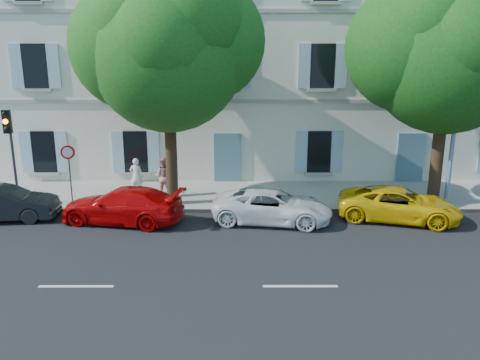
{
  "coord_description": "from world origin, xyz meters",
  "views": [
    {
      "loc": [
        -1.63,
        -15.39,
        5.87
      ],
      "look_at": [
        -1.61,
        2.0,
        1.4
      ],
      "focal_mm": 35.0,
      "sensor_mm": 36.0,
      "label": 1
    }
  ],
  "objects_px": {
    "car_red_coupe": "(122,205)",
    "tree_right": "(448,57)",
    "tree_left": "(168,55)",
    "car_yellow_supercar": "(399,204)",
    "car_dark_sedan": "(3,204)",
    "street_lamp": "(461,87)",
    "car_white_coupe": "(272,206)",
    "pedestrian_a": "(136,176)",
    "traffic_light": "(9,137)",
    "road_sign": "(69,162)",
    "pedestrian_b": "(164,176)"
  },
  "relations": [
    {
      "from": "tree_right",
      "to": "street_lamp",
      "type": "relative_size",
      "value": 1.09
    },
    {
      "from": "car_dark_sedan",
      "to": "car_white_coupe",
      "type": "bearing_deg",
      "value": -97.12
    },
    {
      "from": "car_yellow_supercar",
      "to": "tree_left",
      "type": "height_order",
      "value": "tree_left"
    },
    {
      "from": "pedestrian_b",
      "to": "car_white_coupe",
      "type": "bearing_deg",
      "value": 156.58
    },
    {
      "from": "car_dark_sedan",
      "to": "traffic_light",
      "type": "distance_m",
      "value": 2.7
    },
    {
      "from": "pedestrian_a",
      "to": "car_yellow_supercar",
      "type": "bearing_deg",
      "value": 167.34
    },
    {
      "from": "car_yellow_supercar",
      "to": "street_lamp",
      "type": "bearing_deg",
      "value": -47.06
    },
    {
      "from": "tree_right",
      "to": "pedestrian_b",
      "type": "height_order",
      "value": "tree_right"
    },
    {
      "from": "car_yellow_supercar",
      "to": "tree_right",
      "type": "relative_size",
      "value": 0.49
    },
    {
      "from": "road_sign",
      "to": "street_lamp",
      "type": "xyz_separation_m",
      "value": [
        15.28,
        -0.42,
        3.0
      ]
    },
    {
      "from": "car_red_coupe",
      "to": "car_yellow_supercar",
      "type": "distance_m",
      "value": 10.34
    },
    {
      "from": "tree_left",
      "to": "car_yellow_supercar",
      "type": "bearing_deg",
      "value": -10.69
    },
    {
      "from": "car_yellow_supercar",
      "to": "tree_right",
      "type": "xyz_separation_m",
      "value": [
        1.93,
        1.57,
        5.38
      ]
    },
    {
      "from": "car_yellow_supercar",
      "to": "pedestrian_a",
      "type": "xyz_separation_m",
      "value": [
        -10.5,
        3.04,
        0.34
      ]
    },
    {
      "from": "pedestrian_a",
      "to": "pedestrian_b",
      "type": "relative_size",
      "value": 0.93
    },
    {
      "from": "tree_right",
      "to": "pedestrian_b",
      "type": "relative_size",
      "value": 5.28
    },
    {
      "from": "car_red_coupe",
      "to": "traffic_light",
      "type": "relative_size",
      "value": 1.18
    },
    {
      "from": "road_sign",
      "to": "street_lamp",
      "type": "height_order",
      "value": "street_lamp"
    },
    {
      "from": "car_white_coupe",
      "to": "pedestrian_a",
      "type": "relative_size",
      "value": 2.73
    },
    {
      "from": "road_sign",
      "to": "pedestrian_b",
      "type": "bearing_deg",
      "value": 16.9
    },
    {
      "from": "car_dark_sedan",
      "to": "car_white_coupe",
      "type": "xyz_separation_m",
      "value": [
        10.11,
        -0.21,
        -0.04
      ]
    },
    {
      "from": "traffic_light",
      "to": "street_lamp",
      "type": "distance_m",
      "value": 17.54
    },
    {
      "from": "car_yellow_supercar",
      "to": "pedestrian_b",
      "type": "relative_size",
      "value": 2.58
    },
    {
      "from": "car_white_coupe",
      "to": "car_dark_sedan",
      "type": "bearing_deg",
      "value": 97.51
    },
    {
      "from": "street_lamp",
      "to": "car_white_coupe",
      "type": "bearing_deg",
      "value": -168.68
    },
    {
      "from": "tree_right",
      "to": "pedestrian_b",
      "type": "xyz_separation_m",
      "value": [
        -11.17,
        1.18,
        -4.99
      ]
    },
    {
      "from": "road_sign",
      "to": "street_lamp",
      "type": "relative_size",
      "value": 0.29
    },
    {
      "from": "car_dark_sedan",
      "to": "tree_right",
      "type": "xyz_separation_m",
      "value": [
        16.81,
        1.57,
        5.35
      ]
    },
    {
      "from": "tree_right",
      "to": "street_lamp",
      "type": "height_order",
      "value": "tree_right"
    },
    {
      "from": "car_red_coupe",
      "to": "tree_right",
      "type": "height_order",
      "value": "tree_right"
    },
    {
      "from": "tree_right",
      "to": "road_sign",
      "type": "distance_m",
      "value": 15.36
    },
    {
      "from": "car_dark_sedan",
      "to": "street_lamp",
      "type": "relative_size",
      "value": 0.47
    },
    {
      "from": "road_sign",
      "to": "pedestrian_b",
      "type": "xyz_separation_m",
      "value": [
        3.63,
        1.1,
        -0.88
      ]
    },
    {
      "from": "street_lamp",
      "to": "pedestrian_b",
      "type": "relative_size",
      "value": 4.85
    },
    {
      "from": "road_sign",
      "to": "street_lamp",
      "type": "bearing_deg",
      "value": -1.57
    },
    {
      "from": "car_yellow_supercar",
      "to": "car_dark_sedan",
      "type": "bearing_deg",
      "value": 105.82
    },
    {
      "from": "car_yellow_supercar",
      "to": "road_sign",
      "type": "bearing_deg",
      "value": 98.55
    },
    {
      "from": "car_yellow_supercar",
      "to": "street_lamp",
      "type": "relative_size",
      "value": 0.53
    },
    {
      "from": "car_dark_sedan",
      "to": "car_red_coupe",
      "type": "distance_m",
      "value": 4.55
    },
    {
      "from": "car_red_coupe",
      "to": "pedestrian_b",
      "type": "relative_size",
      "value": 2.63
    },
    {
      "from": "car_yellow_supercar",
      "to": "road_sign",
      "type": "relative_size",
      "value": 1.84
    },
    {
      "from": "pedestrian_b",
      "to": "pedestrian_a",
      "type": "bearing_deg",
      "value": -3.08
    },
    {
      "from": "car_yellow_supercar",
      "to": "traffic_light",
      "type": "height_order",
      "value": "traffic_light"
    },
    {
      "from": "car_red_coupe",
      "to": "car_dark_sedan",
      "type": "bearing_deg",
      "value": -81.63
    },
    {
      "from": "tree_right",
      "to": "traffic_light",
      "type": "height_order",
      "value": "tree_right"
    },
    {
      "from": "car_white_coupe",
      "to": "tree_right",
      "type": "xyz_separation_m",
      "value": [
        6.7,
        1.78,
        5.39
      ]
    },
    {
      "from": "car_red_coupe",
      "to": "traffic_light",
      "type": "bearing_deg",
      "value": -98.1
    },
    {
      "from": "car_dark_sedan",
      "to": "tree_left",
      "type": "relative_size",
      "value": 0.43
    },
    {
      "from": "road_sign",
      "to": "tree_left",
      "type": "bearing_deg",
      "value": 0.02
    },
    {
      "from": "street_lamp",
      "to": "pedestrian_b",
      "type": "bearing_deg",
      "value": 172.55
    }
  ]
}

